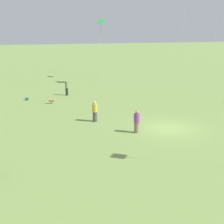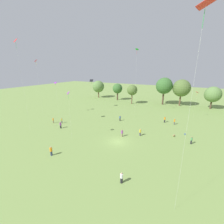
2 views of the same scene
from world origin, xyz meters
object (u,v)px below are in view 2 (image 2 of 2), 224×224
Objects in this scene: person_7 at (122,133)px; person_10 at (122,178)px; picnic_bag_0 at (185,134)px; kite_7 at (16,46)px; kite_8 at (91,81)px; person_3 at (140,132)px; kite_4 at (36,64)px; person_4 at (53,120)px; dog_0 at (174,135)px; person_1 at (62,120)px; kite_1 at (197,93)px; kite_6 at (56,85)px; kite_2 at (137,54)px; kite_9 at (68,96)px; person_2 at (165,120)px; kite_0 at (204,14)px; person_6 at (51,151)px; person_8 at (61,125)px; person_0 at (174,122)px; person_5 at (191,140)px; person_9 at (120,118)px.

person_7 is 1.03× the size of person_10.
person_7 is at bearing -148.00° from picnic_bag_0.
kite_7 reaches higher than kite_8.
person_3 is 37.46m from kite_4.
person_4 is 2.40× the size of dog_0.
person_1 is 0.95× the size of person_4.
kite_1 reaches higher than person_4.
kite_6 is (-30.98, 2.92, 9.66)m from person_3.
kite_2 reaches higher than kite_9.
kite_6 reaches higher than person_3.
kite_0 reaches higher than person_2.
person_6 is (13.67, -12.36, 0.05)m from person_4.
kite_8 is (-1.35, 17.69, 10.25)m from person_1.
person_1 is at bearing 107.92° from kite_2.
kite_6 is at bearing -175.94° from picnic_bag_0.
kite_4 reaches higher than picnic_bag_0.
kite_4 is at bearing 26.88° from person_4.
kite_7 reaches higher than person_4.
kite_4 is at bearing -98.61° from kite_8.
picnic_bag_0 is (2.31, 2.62, -0.22)m from dog_0.
kite_9 is (7.57, -3.80, 9.31)m from person_8.
kite_4 is (-27.22, -14.87, -2.94)m from kite_2.
person_3 is (-6.47, -11.99, -0.04)m from person_0.
person_2 is at bearing -52.03° from person_5.
person_3 is 4.49m from person_7.
person_4 is at bearing -34.40° from kite_6.
kite_2 reaches higher than person_2.
person_1 is 0.92× the size of person_5.
person_9 is 30.90m from kite_4.
person_2 is 0.21× the size of kite_1.
kite_1 is 45.81m from kite_6.
person_10 reaches higher than person_1.
kite_0 is 28.59m from dog_0.
kite_7 reaches higher than kite_9.
person_5 is at bearing 173.18° from dog_0.
kite_2 is at bearing -101.03° from person_3.
kite_2 reaches higher than person_3.
person_8 is at bearing -58.62° from kite_8.
person_9 is 4.69× the size of picnic_bag_0.
kite_6 is at bearing -42.17° from person_3.
person_3 is 11.61m from person_9.
kite_9 is (-13.16, -9.62, 9.33)m from person_3.
kite_4 is at bearing -123.16° from kite_9.
person_2 reaches higher than person_0.
kite_6 is (-42.27, -17.53, 2.19)m from kite_1.
kite_8 is (-31.32, 2.95, 10.14)m from person_0.
person_5 is 15.30m from person_7.
person_5 is (36.89, 5.16, 0.02)m from person_4.
person_1 is 19.26m from kite_4.
person_10 is (-3.86, -28.46, -0.07)m from person_0.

